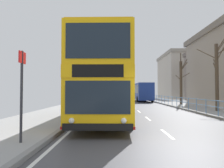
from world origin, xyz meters
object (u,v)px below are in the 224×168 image
at_px(background_bus_far_lane, 142,92).
at_px(bus_stop_sign_near, 22,86).
at_px(double_decker_bus_main, 105,81).
at_px(background_building_02, 186,76).
at_px(bare_tree_far_01, 181,81).
at_px(bare_tree_far_00, 217,73).

distance_m(background_bus_far_lane, bus_stop_sign_near, 32.11).
height_order(background_bus_far_lane, bus_stop_sign_near, background_bus_far_lane).
bearing_deg(bus_stop_sign_near, background_bus_far_lane, 76.28).
relative_size(double_decker_bus_main, background_building_02, 0.73).
bearing_deg(bare_tree_far_01, double_decker_bus_main, -122.67).
bearing_deg(background_building_02, double_decker_bus_main, -114.47).
relative_size(double_decker_bus_main, bare_tree_far_01, 1.78).
relative_size(background_bus_far_lane, bare_tree_far_01, 1.69).
xyz_separation_m(double_decker_bus_main, bare_tree_far_01, (8.89, 13.86, 0.76)).
height_order(bare_tree_far_01, background_building_02, background_building_02).
bearing_deg(background_bus_far_lane, bare_tree_far_01, -71.95).
bearing_deg(background_building_02, bare_tree_far_00, -104.80).
height_order(bus_stop_sign_near, bare_tree_far_01, bare_tree_far_01).
xyz_separation_m(bare_tree_far_00, bare_tree_far_01, (0.08, 9.50, -0.10)).
bearing_deg(bus_stop_sign_near, bare_tree_far_00, 44.21).
bearing_deg(bare_tree_far_00, double_decker_bus_main, -153.66).
height_order(background_bus_far_lane, bare_tree_far_01, bare_tree_far_01).
bearing_deg(background_bus_far_lane, background_building_02, 49.93).
bearing_deg(background_building_02, bus_stop_sign_near, -113.80).
height_order(bus_stop_sign_near, bare_tree_far_00, bare_tree_far_00).
bearing_deg(bus_stop_sign_near, bare_tree_far_01, 61.17).
relative_size(double_decker_bus_main, background_bus_far_lane, 1.05).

